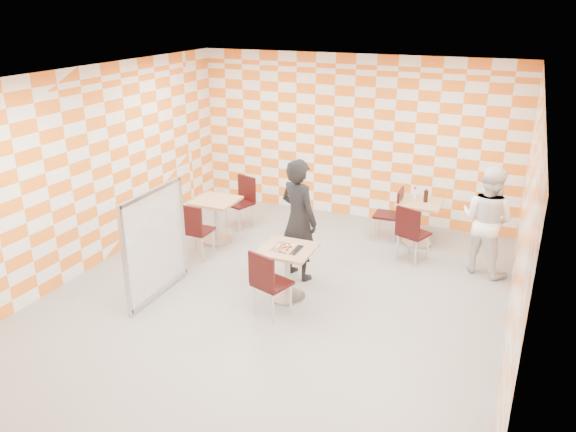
{
  "coord_description": "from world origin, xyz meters",
  "views": [
    {
      "loc": [
        2.84,
        -6.28,
        3.86
      ],
      "look_at": [
        0.1,
        0.2,
        1.15
      ],
      "focal_mm": 35.0,
      "sensor_mm": 36.0,
      "label": 1
    }
  ],
  "objects_px": {
    "second_table": "(419,215)",
    "soda_bottle": "(426,196)",
    "chair_second_front": "(411,230)",
    "sport_bottle": "(415,193)",
    "chair_empty_far": "(243,197)",
    "chair_second_side": "(393,211)",
    "chair_empty_near": "(194,227)",
    "man_dark": "(299,220)",
    "main_table": "(287,264)",
    "partition": "(156,243)",
    "chair_main_front": "(267,279)",
    "empty_table": "(216,213)",
    "man_white": "(487,220)"
  },
  "relations": [
    {
      "from": "chair_empty_far",
      "to": "man_dark",
      "type": "height_order",
      "value": "man_dark"
    },
    {
      "from": "chair_second_front",
      "to": "soda_bottle",
      "type": "distance_m",
      "value": 0.86
    },
    {
      "from": "main_table",
      "to": "chair_empty_near",
      "type": "xyz_separation_m",
      "value": [
        -1.83,
        0.59,
        0.04
      ]
    },
    {
      "from": "chair_empty_far",
      "to": "partition",
      "type": "distance_m",
      "value": 2.78
    },
    {
      "from": "sport_bottle",
      "to": "partition",
      "type": "bearing_deg",
      "value": -130.51
    },
    {
      "from": "man_white",
      "to": "sport_bottle",
      "type": "bearing_deg",
      "value": -10.02
    },
    {
      "from": "chair_main_front",
      "to": "chair_second_side",
      "type": "xyz_separation_m",
      "value": [
        0.9,
        3.1,
        0.0
      ]
    },
    {
      "from": "second_table",
      "to": "partition",
      "type": "relative_size",
      "value": 0.48
    },
    {
      "from": "second_table",
      "to": "man_dark",
      "type": "height_order",
      "value": "man_dark"
    },
    {
      "from": "second_table",
      "to": "empty_table",
      "type": "height_order",
      "value": "same"
    },
    {
      "from": "chair_second_side",
      "to": "soda_bottle",
      "type": "height_order",
      "value": "soda_bottle"
    },
    {
      "from": "chair_empty_far",
      "to": "main_table",
      "type": "bearing_deg",
      "value": -50.3
    },
    {
      "from": "soda_bottle",
      "to": "chair_second_front",
      "type": "bearing_deg",
      "value": -94.65
    },
    {
      "from": "chair_empty_far",
      "to": "man_white",
      "type": "xyz_separation_m",
      "value": [
        4.18,
        -0.24,
        0.29
      ]
    },
    {
      "from": "man_dark",
      "to": "chair_second_front",
      "type": "bearing_deg",
      "value": -117.29
    },
    {
      "from": "chair_second_front",
      "to": "chair_empty_far",
      "type": "relative_size",
      "value": 1.0
    },
    {
      "from": "chair_empty_far",
      "to": "partition",
      "type": "height_order",
      "value": "partition"
    },
    {
      "from": "empty_table",
      "to": "soda_bottle",
      "type": "xyz_separation_m",
      "value": [
        3.25,
        1.25,
        0.34
      ]
    },
    {
      "from": "chair_second_side",
      "to": "chair_empty_far",
      "type": "distance_m",
      "value": 2.68
    },
    {
      "from": "chair_second_front",
      "to": "sport_bottle",
      "type": "relative_size",
      "value": 4.62
    },
    {
      "from": "empty_table",
      "to": "man_dark",
      "type": "distance_m",
      "value": 1.93
    },
    {
      "from": "chair_second_front",
      "to": "chair_empty_far",
      "type": "xyz_separation_m",
      "value": [
        -3.09,
        0.35,
        0.0
      ]
    },
    {
      "from": "chair_main_front",
      "to": "soda_bottle",
      "type": "xyz_separation_m",
      "value": [
        1.41,
        3.17,
        0.31
      ]
    },
    {
      "from": "chair_second_side",
      "to": "sport_bottle",
      "type": "relative_size",
      "value": 4.62
    },
    {
      "from": "sport_bottle",
      "to": "second_table",
      "type": "bearing_deg",
      "value": -47.32
    },
    {
      "from": "man_white",
      "to": "chair_second_side",
      "type": "bearing_deg",
      "value": 1.11
    },
    {
      "from": "chair_empty_near",
      "to": "sport_bottle",
      "type": "bearing_deg",
      "value": 35.21
    },
    {
      "from": "chair_main_front",
      "to": "man_white",
      "type": "xyz_separation_m",
      "value": [
        2.43,
        2.48,
        0.29
      ]
    },
    {
      "from": "chair_second_side",
      "to": "chair_empty_near",
      "type": "xyz_separation_m",
      "value": [
        -2.7,
        -1.94,
        0.0
      ]
    },
    {
      "from": "chair_main_front",
      "to": "sport_bottle",
      "type": "relative_size",
      "value": 4.62
    },
    {
      "from": "chair_second_front",
      "to": "man_dark",
      "type": "relative_size",
      "value": 0.51
    },
    {
      "from": "chair_empty_near",
      "to": "chair_main_front",
      "type": "bearing_deg",
      "value": -32.84
    },
    {
      "from": "main_table",
      "to": "second_table",
      "type": "xyz_separation_m",
      "value": [
        1.3,
        2.57,
        0.0
      ]
    },
    {
      "from": "main_table",
      "to": "soda_bottle",
      "type": "height_order",
      "value": "soda_bottle"
    },
    {
      "from": "chair_second_front",
      "to": "chair_second_side",
      "type": "distance_m",
      "value": 0.86
    },
    {
      "from": "chair_second_front",
      "to": "soda_bottle",
      "type": "xyz_separation_m",
      "value": [
        0.06,
        0.8,
        0.31
      ]
    },
    {
      "from": "soda_bottle",
      "to": "man_dark",
      "type": "bearing_deg",
      "value": -127.76
    },
    {
      "from": "second_table",
      "to": "soda_bottle",
      "type": "bearing_deg",
      "value": 13.75
    },
    {
      "from": "second_table",
      "to": "chair_empty_far",
      "type": "bearing_deg",
      "value": -172.04
    },
    {
      "from": "empty_table",
      "to": "partition",
      "type": "relative_size",
      "value": 0.48
    },
    {
      "from": "chair_second_front",
      "to": "man_dark",
      "type": "xyz_separation_m",
      "value": [
        -1.42,
        -1.12,
        0.36
      ]
    },
    {
      "from": "soda_bottle",
      "to": "sport_bottle",
      "type": "bearing_deg",
      "value": 150.6
    },
    {
      "from": "main_table",
      "to": "chair_empty_far",
      "type": "height_order",
      "value": "chair_empty_far"
    },
    {
      "from": "chair_second_side",
      "to": "man_dark",
      "type": "xyz_separation_m",
      "value": [
        -0.98,
        -1.86,
        0.36
      ]
    },
    {
      "from": "chair_empty_far",
      "to": "sport_bottle",
      "type": "relative_size",
      "value": 4.62
    },
    {
      "from": "man_dark",
      "to": "sport_bottle",
      "type": "height_order",
      "value": "man_dark"
    },
    {
      "from": "partition",
      "to": "chair_main_front",
      "type": "bearing_deg",
      "value": 1.78
    },
    {
      "from": "chair_second_front",
      "to": "partition",
      "type": "relative_size",
      "value": 0.6
    },
    {
      "from": "man_dark",
      "to": "chair_empty_far",
      "type": "bearing_deg",
      "value": -16.91
    },
    {
      "from": "main_table",
      "to": "chair_empty_far",
      "type": "distance_m",
      "value": 2.79
    }
  ]
}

